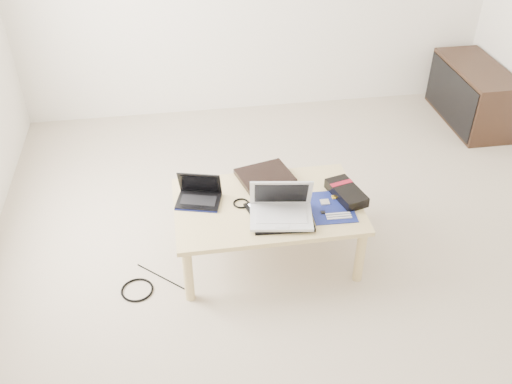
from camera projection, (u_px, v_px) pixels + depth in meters
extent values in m
plane|color=#BFAF9B|center=(306.00, 251.00, 3.63)|extent=(4.00, 4.00, 0.00)
cube|color=tan|center=(267.00, 206.00, 3.38)|extent=(1.10, 0.70, 0.03)
cylinder|color=tan|center=(188.00, 275.00, 3.20)|extent=(0.06, 0.06, 0.37)
cylinder|color=tan|center=(360.00, 256.00, 3.32)|extent=(0.06, 0.06, 0.37)
cylinder|color=tan|center=(183.00, 210.00, 3.67)|extent=(0.06, 0.06, 0.37)
cylinder|color=tan|center=(333.00, 195.00, 3.80)|extent=(0.06, 0.06, 0.37)
cube|color=#362316|center=(473.00, 94.00, 4.86)|extent=(0.40, 0.90, 0.50)
cube|color=black|center=(451.00, 96.00, 4.83)|extent=(0.02, 0.86, 0.44)
cube|color=black|center=(265.00, 176.00, 3.58)|extent=(0.38, 0.34, 0.03)
cube|color=black|center=(199.00, 201.00, 3.38)|extent=(0.29, 0.24, 0.02)
cube|color=black|center=(198.00, 200.00, 3.37)|extent=(0.23, 0.15, 0.00)
cube|color=black|center=(196.00, 207.00, 3.32)|extent=(0.06, 0.04, 0.00)
cube|color=black|center=(200.00, 183.00, 3.38)|extent=(0.26, 0.13, 0.17)
cube|color=black|center=(200.00, 184.00, 3.37)|extent=(0.22, 0.10, 0.13)
cube|color=#0D1349|center=(196.00, 211.00, 3.31)|extent=(0.25, 0.08, 0.01)
cube|color=black|center=(267.00, 208.00, 3.33)|extent=(0.27, 0.23, 0.01)
cube|color=white|center=(267.00, 207.00, 3.33)|extent=(0.22, 0.18, 0.00)
cube|color=#B3B4B8|center=(285.00, 192.00, 3.45)|extent=(0.09, 0.22, 0.02)
cube|color=#9C9DA2|center=(285.00, 191.00, 3.45)|extent=(0.07, 0.18, 0.00)
cube|color=black|center=(283.00, 219.00, 3.24)|extent=(0.35, 0.27, 0.02)
cube|color=silver|center=(281.00, 217.00, 3.23)|extent=(0.38, 0.29, 0.02)
cube|color=silver|center=(281.00, 216.00, 3.22)|extent=(0.31, 0.18, 0.00)
cube|color=silver|center=(282.00, 226.00, 3.15)|extent=(0.08, 0.05, 0.00)
cube|color=silver|center=(281.00, 193.00, 3.22)|extent=(0.36, 0.16, 0.22)
cube|color=black|center=(281.00, 194.00, 3.21)|extent=(0.31, 0.13, 0.18)
cube|color=navy|center=(331.00, 207.00, 3.34)|extent=(0.26, 0.32, 0.01)
cube|color=#B3B4B8|center=(325.00, 202.00, 3.37)|extent=(0.05, 0.05, 0.01)
cube|color=gold|center=(340.00, 196.00, 3.42)|extent=(0.10, 0.01, 0.01)
cube|color=gold|center=(341.00, 198.00, 3.40)|extent=(0.10, 0.01, 0.01)
cube|color=silver|center=(338.00, 214.00, 3.28)|extent=(0.15, 0.02, 0.01)
cube|color=silver|center=(339.00, 216.00, 3.27)|extent=(0.15, 0.02, 0.01)
cube|color=silver|center=(340.00, 218.00, 3.25)|extent=(0.15, 0.02, 0.01)
cube|color=black|center=(323.00, 212.00, 3.29)|extent=(0.03, 0.03, 0.01)
cube|color=black|center=(346.00, 193.00, 3.41)|extent=(0.21, 0.31, 0.06)
cube|color=maroon|center=(342.00, 183.00, 3.44)|extent=(0.15, 0.07, 0.00)
torus|color=black|center=(241.00, 203.00, 3.37)|extent=(0.12, 0.12, 0.01)
torus|color=black|center=(137.00, 290.00, 3.35)|extent=(0.25, 0.25, 0.01)
cylinder|color=black|center=(162.00, 277.00, 3.44)|extent=(0.29, 0.27, 0.01)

